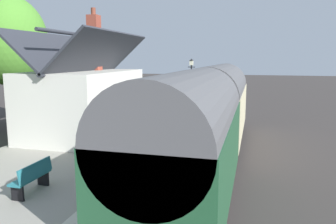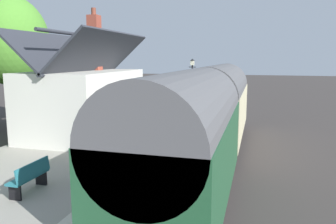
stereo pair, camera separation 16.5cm
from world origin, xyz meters
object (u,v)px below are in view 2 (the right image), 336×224
planter_bench_left (176,99)px  planter_edge_far (170,103)px  bench_platform_end (30,176)px  lamp_post_platform (192,75)px  station_building (85,99)px  planter_corner_building (200,101)px  bench_mid_platform (168,108)px  planter_by_door (140,103)px  tree_mid_background (12,42)px  train (207,117)px  station_sign_board (100,141)px

planter_bench_left → planter_edge_far: planter_bench_left is taller
bench_platform_end → lamp_post_platform: 15.59m
station_building → planter_edge_far: (9.15, -1.90, -1.30)m
bench_platform_end → planter_corner_building: size_ratio=1.30×
bench_platform_end → bench_mid_platform: same height
bench_mid_platform → bench_platform_end: bearing=178.6°
planter_by_door → tree_mid_background: size_ratio=0.09×
train → station_building: (0.87, 6.23, 0.42)m
planter_bench_left → planter_by_door: (-2.71, 2.12, -0.07)m
planter_bench_left → lamp_post_platform: bearing=-148.6°
planter_corner_building → station_sign_board: station_sign_board is taller
planter_edge_far → tree_mid_background: (-5.23, 9.28, 4.40)m
bench_mid_platform → planter_bench_left: bearing=7.8°
station_sign_board → tree_mid_background: bearing=49.2°
bench_platform_end → planter_by_door: size_ratio=1.89×
bench_platform_end → planter_corner_building: 19.09m
train → planter_by_door: train is taller
station_building → bench_mid_platform: size_ratio=4.95×
train → planter_by_door: size_ratio=23.03×
lamp_post_platform → planter_bench_left: bearing=31.4°
station_sign_board → planter_corner_building: bearing=-0.6°
station_building → bench_mid_platform: bearing=-22.0°
planter_corner_building → bench_mid_platform: bearing=167.9°
bench_platform_end → tree_mid_background: (11.03, 9.58, 4.34)m
bench_mid_platform → planter_corner_building: bench_mid_platform is taller
bench_mid_platform → planter_bench_left: size_ratio=1.66×
planter_corner_building → tree_mid_background: tree_mid_background is taller
tree_mid_background → train: bearing=-109.4°
station_building → planter_bench_left: bearing=-9.0°
planter_edge_far → planter_corner_building: bearing=-33.8°
bench_mid_platform → planter_by_door: size_ratio=1.90×
bench_platform_end → planter_by_door: bench_platform_end is taller
station_building → bench_platform_end: 7.55m
station_building → planter_by_door: 8.85m
planter_bench_left → station_sign_board: 17.10m
train → station_building: bearing=82.0°
train → station_building: size_ratio=2.45×
station_building → bench_mid_platform: station_building is taller
station_sign_board → tree_mid_background: (9.45, 10.95, 3.63)m
planter_bench_left → planter_corner_building: (0.45, -1.93, -0.14)m
station_building → station_sign_board: bearing=-147.2°
planter_bench_left → planter_corner_building: size_ratio=0.79×
train → planter_edge_far: (10.02, 4.33, -0.87)m
bench_platform_end → planter_by_door: bearing=8.9°
bench_platform_end → planter_corner_building: (19.02, -1.55, -0.16)m
bench_mid_platform → tree_mid_background: size_ratio=0.16×
train → station_sign_board: train is taller
station_building → tree_mid_background: bearing=62.1°
station_building → station_sign_board: station_building is taller
station_sign_board → train: bearing=-29.8°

